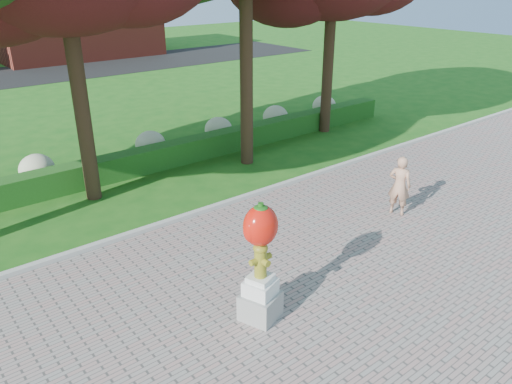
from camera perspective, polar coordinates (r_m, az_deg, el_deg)
ground at (r=12.16m, az=1.83°, el=-7.33°), size 100.00×100.00×0.00m
walkway at (r=10.03m, az=17.44°, el=-16.18°), size 40.00×14.00×0.04m
curb at (r=14.25m, az=-6.01°, el=-2.15°), size 40.00×0.18×0.15m
lawn_hedge at (r=17.38m, az=-13.30°, el=3.38°), size 24.00×0.70×0.80m
hydrangea_row at (r=18.42m, az=-13.14°, el=5.05°), size 20.10×1.10×0.99m
building_right at (r=44.52m, az=-20.28°, el=18.51°), size 12.00×8.00×6.40m
hydrant_sculpture at (r=9.42m, az=0.52°, el=-7.73°), size 0.86×0.86×2.49m
woman at (r=14.32m, az=16.08°, el=0.72°), size 0.62×0.73×1.70m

